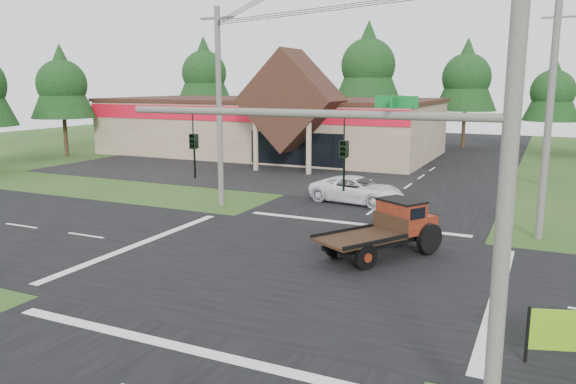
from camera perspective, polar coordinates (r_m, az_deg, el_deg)
The scene contains 18 objects.
ground at distance 20.62m, azimuth 0.52°, elevation -7.63°, with size 120.00×120.00×0.00m, color #234117.
road_ns at distance 20.62m, azimuth 0.52°, elevation -7.61°, with size 12.00×120.00×0.02m, color black.
road_ew at distance 20.61m, azimuth 0.52°, elevation -7.60°, with size 120.00×12.00×0.02m, color black.
parking_apron at distance 43.41m, azimuth -5.88°, elevation 2.23°, with size 28.00×14.00×0.02m, color black.
cvs_building at distance 53.13m, azimuth -1.64°, elevation 6.88°, with size 30.40×18.20×9.19m.
traffic_signal_mast at distance 10.75m, azimuth 12.24°, elevation -0.86°, with size 8.12×0.24×7.00m.
utility_pole_nr at distance 10.34m, azimuth 21.66°, elevation 4.96°, with size 2.00×0.30×11.00m.
utility_pole_nw at distance 30.42m, azimuth -7.01°, elevation 8.66°, with size 2.00×0.30×10.50m.
utility_pole_ne at distance 25.78m, azimuth 25.11°, elevation 8.42°, with size 2.00×0.30×11.50m.
utility_pole_n at distance 39.78m, azimuth 25.22°, elevation 8.74°, with size 2.00×0.30×11.20m.
tree_row_a at distance 69.23m, azimuth -8.52°, elevation 12.09°, with size 6.72×6.72×12.12m.
tree_row_b at distance 66.06m, azimuth -0.11°, elevation 11.10°, with size 5.60×5.60×10.10m.
tree_row_c at distance 61.54m, azimuth 8.15°, elevation 12.87°, with size 7.28×7.28×13.13m.
tree_row_d at distance 60.33m, azimuth 17.70°, elevation 11.24°, with size 6.16×6.16×11.11m.
tree_row_e at distance 57.78m, azimuth 25.33°, elevation 9.41°, with size 5.04×5.04×9.09m.
tree_side_w at distance 55.10m, azimuth -22.02°, elevation 10.33°, with size 5.60×5.60×10.10m.
antique_flatbed_truck at distance 21.79m, azimuth 9.44°, elevation -3.78°, with size 1.98×5.20×2.17m, color #55150C, non-canonical shape.
white_pickup at distance 31.59m, azimuth 7.01°, elevation 0.23°, with size 2.42×5.26×1.46m, color white.
Camera 1 is at (8.11, -17.78, 6.59)m, focal length 35.00 mm.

